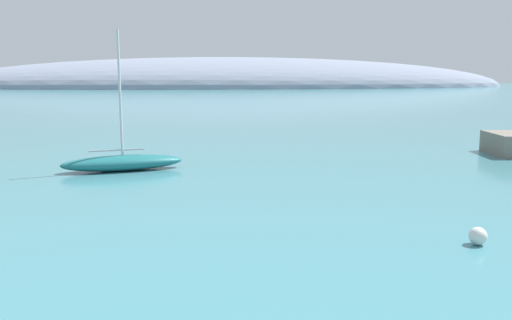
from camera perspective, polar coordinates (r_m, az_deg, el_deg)
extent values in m
ellipsoid|color=gray|center=(243.04, -2.97, 7.77)|extent=(253.53, 81.48, 26.11)
ellipsoid|color=#1E6B70|center=(36.38, -13.95, -0.30)|extent=(8.09, 3.79, 1.02)
cylinder|color=silver|center=(35.93, -14.23, 6.86)|extent=(0.16, 0.16, 8.05)
cube|color=silver|center=(36.22, -14.56, 1.02)|extent=(3.45, 0.91, 0.10)
sphere|color=silver|center=(21.93, 22.48, -7.46)|extent=(0.68, 0.68, 0.68)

